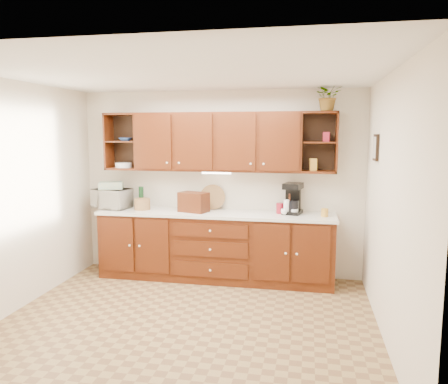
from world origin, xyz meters
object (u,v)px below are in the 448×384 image
at_px(bread_box, 194,202).
at_px(coffee_maker, 293,199).
at_px(microwave, 112,199).
at_px(potted_plant, 328,96).

height_order(bread_box, coffee_maker, coffee_maker).
bearing_deg(bread_box, microwave, -162.76).
distance_m(bread_box, coffee_maker, 1.35).
xyz_separation_m(microwave, bread_box, (1.22, -0.04, -0.01)).
bearing_deg(microwave, bread_box, 7.74).
bearing_deg(coffee_maker, bread_box, -160.81).
xyz_separation_m(microwave, potted_plant, (2.98, 0.06, 1.40)).
bearing_deg(potted_plant, bread_box, -176.74).
relative_size(microwave, coffee_maker, 1.23).
xyz_separation_m(microwave, coffee_maker, (2.56, 0.09, 0.06)).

